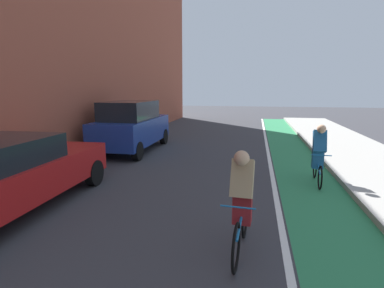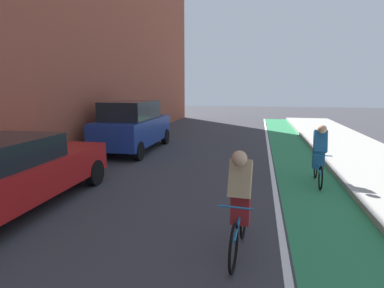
{
  "view_description": "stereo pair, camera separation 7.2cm",
  "coord_description": "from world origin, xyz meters",
  "px_view_note": "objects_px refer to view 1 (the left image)",
  "views": [
    {
      "loc": [
        1.81,
        4.91,
        2.48
      ],
      "look_at": [
        0.31,
        12.23,
        1.13
      ],
      "focal_mm": 29.0,
      "sensor_mm": 36.0,
      "label": 1
    },
    {
      "loc": [
        1.88,
        4.93,
        2.48
      ],
      "look_at": [
        0.31,
        12.23,
        1.13
      ],
      "focal_mm": 29.0,
      "sensor_mm": 36.0,
      "label": 2
    }
  ],
  "objects_px": {
    "parked_sedan_red": "(9,174)",
    "cyclist_far": "(319,152)",
    "cyclist_trailing": "(242,199)",
    "parked_suv_blue": "(132,126)"
  },
  "relations": [
    {
      "from": "parked_sedan_red",
      "to": "cyclist_far",
      "type": "bearing_deg",
      "value": 26.79
    },
    {
      "from": "cyclist_trailing",
      "to": "cyclist_far",
      "type": "xyz_separation_m",
      "value": [
        1.8,
        3.94,
        -0.01
      ]
    },
    {
      "from": "parked_sedan_red",
      "to": "parked_suv_blue",
      "type": "bearing_deg",
      "value": 90.0
    },
    {
      "from": "parked_suv_blue",
      "to": "cyclist_far",
      "type": "bearing_deg",
      "value": -25.67
    },
    {
      "from": "parked_sedan_red",
      "to": "cyclist_trailing",
      "type": "height_order",
      "value": "cyclist_trailing"
    },
    {
      "from": "parked_suv_blue",
      "to": "cyclist_far",
      "type": "xyz_separation_m",
      "value": [
        6.45,
        -3.1,
        -0.17
      ]
    },
    {
      "from": "parked_sedan_red",
      "to": "parked_suv_blue",
      "type": "height_order",
      "value": "parked_suv_blue"
    },
    {
      "from": "parked_suv_blue",
      "to": "parked_sedan_red",
      "type": "bearing_deg",
      "value": -90.0
    },
    {
      "from": "parked_suv_blue",
      "to": "cyclist_far",
      "type": "height_order",
      "value": "parked_suv_blue"
    },
    {
      "from": "parked_suv_blue",
      "to": "cyclist_trailing",
      "type": "xyz_separation_m",
      "value": [
        4.65,
        -7.04,
        -0.16
      ]
    }
  ]
}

